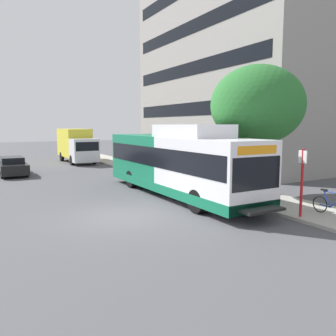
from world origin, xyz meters
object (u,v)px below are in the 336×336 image
Objects in this scene: bus_stop_sign_pole at (302,178)px; street_tree_near_stop at (257,105)px; transit_bus at (177,163)px; bicycle_parked at (333,205)px; parked_car_far_lane at (12,166)px; box_truck_background at (77,145)px.

street_tree_near_stop is at bearing 67.30° from bus_stop_sign_pole.
bicycle_parked is at bearing -66.57° from transit_bus.
transit_bus reaches higher than parked_car_far_lane.
bus_stop_sign_pole is 0.37× the size of box_truck_background.
street_tree_near_stop is (3.56, -1.92, 2.92)m from transit_bus.
box_truck_background reaches higher than parked_car_far_lane.
bicycle_parked is at bearing -97.13° from street_tree_near_stop.
box_truck_background is (-3.84, 20.46, -2.88)m from street_tree_near_stop.
parked_car_far_lane is (-10.21, 14.13, -3.96)m from street_tree_near_stop.
transit_bus is 1.89× the size of street_tree_near_stop.
bus_stop_sign_pole is 24.95m from box_truck_background.
street_tree_near_stop reaches higher than bus_stop_sign_pole.
bicycle_parked is (1.23, -0.48, -1.09)m from bus_stop_sign_pole.
box_truck_background reaches higher than bicycle_parked.
bus_stop_sign_pole is 20.36m from parked_car_far_lane.
bus_stop_sign_pole reaches higher than parked_car_far_lane.
box_truck_background is at bearing 44.86° from parked_car_far_lane.
parked_car_far_lane is at bearing -135.14° from box_truck_background.
street_tree_near_stop is at bearing -54.15° from parked_car_far_lane.
parked_car_far_lane is (-6.65, 12.21, -1.04)m from transit_bus.
parked_car_far_lane is at bearing 114.29° from bus_stop_sign_pole.
transit_bus is 6.55m from bus_stop_sign_pole.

